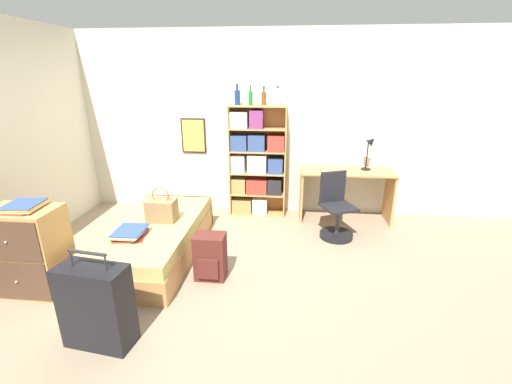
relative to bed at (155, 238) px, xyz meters
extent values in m
plane|color=gray|center=(0.62, -0.02, -0.20)|extent=(14.00, 14.00, 0.00)
cube|color=beige|center=(0.62, 1.57, 1.10)|extent=(10.00, 0.06, 2.60)
cube|color=black|center=(0.09, 1.53, 0.93)|extent=(0.37, 0.02, 0.51)
cube|color=#DB994C|center=(0.09, 1.52, 0.93)|extent=(0.33, 0.01, 0.47)
cube|color=beige|center=(-1.57, -0.02, 1.10)|extent=(0.06, 10.00, 2.60)
cube|color=tan|center=(0.00, -0.02, -0.07)|extent=(0.94, 1.87, 0.26)
cube|color=tan|center=(0.00, -0.02, 0.13)|extent=(0.91, 1.84, 0.14)
cube|color=tan|center=(0.00, 0.89, 0.00)|extent=(0.94, 0.04, 0.40)
cube|color=#93704C|center=(0.09, 0.06, 0.33)|extent=(0.33, 0.22, 0.25)
torus|color=#93704C|center=(0.09, 0.06, 0.51)|extent=(0.20, 0.02, 0.20)
cube|color=#B2382D|center=(-0.09, -0.39, 0.21)|extent=(0.33, 0.31, 0.01)
cube|color=#232328|center=(-0.10, -0.38, 0.22)|extent=(0.32, 0.32, 0.01)
cube|color=#7A336B|center=(-0.10, -0.37, 0.23)|extent=(0.32, 0.35, 0.02)
cube|color=#99894C|center=(-0.11, -0.37, 0.25)|extent=(0.29, 0.37, 0.02)
cube|color=silver|center=(-0.10, -0.40, 0.26)|extent=(0.31, 0.31, 0.02)
cube|color=#334C84|center=(-0.09, -0.38, 0.28)|extent=(0.30, 0.35, 0.01)
cube|color=black|center=(0.10, -1.40, 0.14)|extent=(0.55, 0.31, 0.67)
cylinder|color=#2D2D33|center=(-0.04, -1.38, 0.53)|extent=(0.01, 0.01, 0.12)
cylinder|color=#2D2D33|center=(0.25, -1.42, 0.53)|extent=(0.01, 0.01, 0.12)
cube|color=#2D2D33|center=(0.10, -1.40, 0.59)|extent=(0.31, 0.06, 0.02)
cube|color=tan|center=(-0.90, -0.79, 0.22)|extent=(0.64, 0.41, 0.84)
cube|color=#513828|center=(-0.90, -1.00, 0.02)|extent=(0.60, 0.01, 0.38)
sphere|color=#B2A893|center=(-0.90, -1.01, 0.02)|extent=(0.02, 0.02, 0.02)
cube|color=#513828|center=(-0.90, -1.00, 0.42)|extent=(0.60, 0.01, 0.38)
sphere|color=#B2A893|center=(-0.90, -1.01, 0.42)|extent=(0.02, 0.02, 0.02)
cube|color=#B2382D|center=(-0.85, -0.77, 0.65)|extent=(0.21, 0.34, 0.02)
cube|color=beige|center=(-0.83, -0.78, 0.67)|extent=(0.28, 0.35, 0.02)
cube|color=gold|center=(-0.83, -0.77, 0.68)|extent=(0.26, 0.36, 0.02)
cube|color=#334C84|center=(-0.85, -0.79, 0.70)|extent=(0.32, 0.34, 0.01)
cube|color=tan|center=(0.67, 1.37, 0.60)|extent=(0.02, 0.31, 1.60)
cube|color=tan|center=(1.46, 1.37, 0.60)|extent=(0.02, 0.31, 1.60)
cube|color=tan|center=(1.07, 1.52, 0.60)|extent=(0.81, 0.01, 1.60)
cube|color=tan|center=(1.07, 1.37, -0.19)|extent=(0.77, 0.31, 0.02)
cube|color=tan|center=(1.07, 1.37, 0.12)|extent=(0.77, 0.31, 0.02)
cube|color=tan|center=(1.07, 1.37, 0.44)|extent=(0.77, 0.31, 0.02)
cube|color=tan|center=(1.07, 1.37, 0.76)|extent=(0.77, 0.31, 0.02)
cube|color=tan|center=(1.07, 1.37, 1.08)|extent=(0.77, 0.31, 0.02)
cube|color=tan|center=(1.07, 1.37, 1.39)|extent=(0.77, 0.31, 0.02)
cube|color=#99894C|center=(0.83, 1.35, -0.08)|extent=(0.29, 0.23, 0.20)
cube|color=silver|center=(1.10, 1.35, -0.07)|extent=(0.21, 0.23, 0.23)
cube|color=#99894C|center=(0.79, 1.35, 0.24)|extent=(0.20, 0.23, 0.22)
cube|color=#B2382D|center=(1.06, 1.35, 0.24)|extent=(0.30, 0.23, 0.21)
cube|color=#232328|center=(1.32, 1.35, 0.24)|extent=(0.20, 0.23, 0.23)
cube|color=silver|center=(0.79, 1.35, 0.57)|extent=(0.20, 0.23, 0.25)
cube|color=silver|center=(1.06, 1.35, 0.58)|extent=(0.27, 0.23, 0.26)
cube|color=#334C84|center=(1.32, 1.35, 0.56)|extent=(0.21, 0.23, 0.22)
cube|color=#334C84|center=(0.80, 1.35, 0.88)|extent=(0.23, 0.23, 0.22)
cube|color=#334C84|center=(1.05, 1.35, 0.88)|extent=(0.23, 0.23, 0.23)
cube|color=#B2382D|center=(1.33, 1.35, 0.88)|extent=(0.23, 0.23, 0.23)
cube|color=silver|center=(0.81, 1.35, 1.20)|extent=(0.24, 0.23, 0.22)
cube|color=#7A336B|center=(1.05, 1.35, 1.21)|extent=(0.19, 0.23, 0.25)
cylinder|color=navy|center=(0.78, 1.35, 1.50)|extent=(0.08, 0.08, 0.20)
cylinder|color=navy|center=(0.78, 1.35, 1.62)|extent=(0.03, 0.03, 0.06)
cylinder|color=#232328|center=(0.78, 1.35, 1.67)|extent=(0.03, 0.03, 0.02)
cylinder|color=#1E6B2D|center=(0.97, 1.32, 1.49)|extent=(0.06, 0.06, 0.18)
cylinder|color=#1E6B2D|center=(0.97, 1.32, 1.61)|extent=(0.02, 0.02, 0.06)
cylinder|color=#232328|center=(0.97, 1.32, 1.65)|extent=(0.03, 0.03, 0.02)
cylinder|color=brown|center=(1.15, 1.37, 1.48)|extent=(0.07, 0.07, 0.17)
cylinder|color=brown|center=(1.15, 1.37, 1.60)|extent=(0.03, 0.03, 0.05)
cylinder|color=#232328|center=(1.15, 1.37, 1.63)|extent=(0.03, 0.03, 0.02)
cylinder|color=#B7BCC1|center=(1.33, 1.38, 1.48)|extent=(0.08, 0.08, 0.17)
cylinder|color=#B7BCC1|center=(1.33, 1.38, 1.60)|extent=(0.03, 0.03, 0.05)
cylinder|color=#232328|center=(1.33, 1.38, 1.64)|extent=(0.04, 0.04, 0.02)
cube|color=tan|center=(2.32, 1.26, 0.52)|extent=(1.27, 0.52, 0.02)
cube|color=tan|center=(1.71, 1.26, 0.16)|extent=(0.03, 0.48, 0.71)
cube|color=tan|center=(2.94, 1.26, 0.16)|extent=(0.03, 0.48, 0.71)
cylinder|color=black|center=(2.59, 1.32, 0.54)|extent=(0.14, 0.14, 0.02)
cylinder|color=black|center=(2.59, 1.32, 0.73)|extent=(0.02, 0.02, 0.36)
cone|color=black|center=(2.63, 1.32, 0.94)|extent=(0.15, 0.11, 0.15)
cylinder|color=black|center=(2.16, 0.65, -0.17)|extent=(0.42, 0.42, 0.06)
cylinder|color=#333338|center=(2.16, 0.65, 0.00)|extent=(0.05, 0.05, 0.41)
cube|color=black|center=(2.16, 0.65, 0.22)|extent=(0.50, 0.50, 0.03)
cube|color=black|center=(2.09, 0.81, 0.44)|extent=(0.33, 0.17, 0.40)
cube|color=#56231E|center=(0.75, -0.41, 0.04)|extent=(0.31, 0.23, 0.48)
cube|color=#56231E|center=(0.75, -0.54, -0.03)|extent=(0.22, 0.03, 0.21)
camera|label=1|loc=(1.53, -3.43, 1.81)|focal=24.00mm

